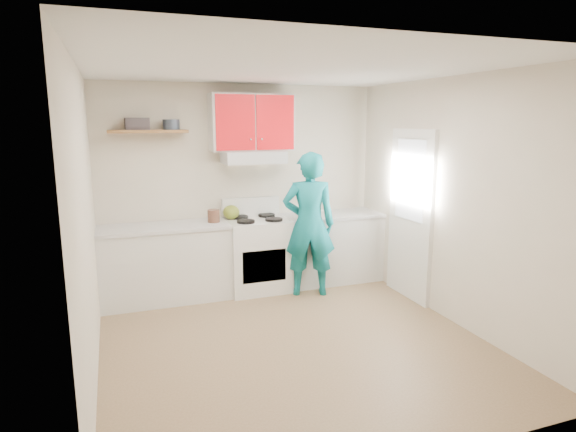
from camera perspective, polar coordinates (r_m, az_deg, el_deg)
name	(u,v)px	position (r m, az deg, el deg)	size (l,w,h in m)	color
floor	(293,341)	(4.96, 0.56, -14.46)	(3.80, 3.80, 0.00)	brown
ceiling	(293,68)	(4.50, 0.62, 16.99)	(3.60, 3.80, 0.04)	white
back_wall	(242,187)	(6.34, -5.45, 3.45)	(3.60, 0.04, 2.60)	beige
front_wall	(408,269)	(2.90, 13.95, -6.06)	(3.60, 0.04, 2.60)	beige
left_wall	(86,226)	(4.28, -22.63, -1.08)	(0.04, 3.80, 2.60)	beige
right_wall	(451,201)	(5.44, 18.65, 1.64)	(0.04, 3.80, 2.60)	beige
door	(410,215)	(6.03, 14.18, 0.11)	(0.05, 0.85, 2.05)	white
door_glass	(410,180)	(5.95, 14.16, 4.11)	(0.01, 0.55, 0.95)	white
counter_left	(166,264)	(6.05, -14.19, -5.45)	(1.52, 0.60, 0.90)	silver
counter_right	(330,248)	(6.61, 4.98, -3.75)	(1.32, 0.60, 0.90)	silver
stove	(257,255)	(6.23, -3.66, -4.56)	(0.76, 0.65, 0.92)	white
range_hood	(253,157)	(6.12, -4.08, 6.91)	(0.76, 0.44, 0.15)	silver
upper_cabinets	(252,123)	(6.15, -4.28, 10.89)	(1.02, 0.33, 0.70)	red
shelf	(148,131)	(5.95, -16.13, 9.53)	(0.90, 0.30, 0.04)	brown
books	(137,124)	(5.97, -17.31, 10.30)	(0.27, 0.19, 0.14)	#3E373B
tin	(171,124)	(6.00, -13.56, 10.41)	(0.20, 0.20, 0.12)	#333D4C
kettle	(231,212)	(6.15, -6.70, 0.45)	(0.21, 0.21, 0.18)	olive
crock	(214,217)	(6.00, -8.73, -0.09)	(0.15, 0.15, 0.18)	#4B2E21
cutting_board	(324,216)	(6.41, 4.23, 0.01)	(0.28, 0.21, 0.02)	olive
silicone_mat	(350,213)	(6.67, 7.24, 0.34)	(0.30, 0.25, 0.01)	red
person	(309,224)	(5.96, 2.48, -1.00)	(0.65, 0.43, 1.78)	#0D717B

